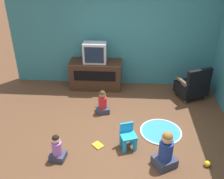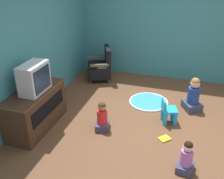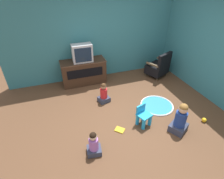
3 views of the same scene
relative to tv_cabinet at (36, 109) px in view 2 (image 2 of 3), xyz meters
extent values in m
plane|color=brown|center=(0.80, -1.90, -0.38)|extent=(30.00, 30.00, 0.00)
cube|color=teal|center=(0.46, 0.35, 0.94)|extent=(5.31, 0.12, 2.63)
cube|color=teal|center=(3.06, -2.25, 0.94)|extent=(0.12, 5.30, 2.63)
cube|color=#382316|center=(0.00, 0.00, -0.01)|extent=(1.30, 0.53, 0.73)
cube|color=#503626|center=(0.00, 0.00, 0.34)|extent=(1.32, 0.54, 0.02)
cube|color=black|center=(0.00, -0.27, 0.08)|extent=(1.04, 0.01, 0.26)
cube|color=#B7B7BC|center=(0.00, -0.05, 0.61)|extent=(0.57, 0.31, 0.51)
cube|color=#142338|center=(0.00, -0.21, 0.61)|extent=(0.46, 0.02, 0.40)
cylinder|color=brown|center=(2.53, -0.02, -0.33)|extent=(0.04, 0.04, 0.10)
cylinder|color=brown|center=(2.02, -0.24, -0.33)|extent=(0.04, 0.04, 0.10)
cylinder|color=brown|center=(2.72, -0.44, -0.33)|extent=(0.04, 0.04, 0.10)
cylinder|color=brown|center=(2.21, -0.67, -0.33)|extent=(0.04, 0.04, 0.10)
cube|color=black|center=(2.37, -0.34, -0.13)|extent=(0.82, 0.76, 0.29)
cube|color=black|center=(2.47, -0.55, 0.24)|extent=(0.61, 0.35, 0.45)
cube|color=brown|center=(2.64, -0.22, 0.11)|extent=(0.25, 0.45, 0.05)
cube|color=brown|center=(2.10, -0.46, 0.11)|extent=(0.25, 0.45, 0.05)
cylinder|color=#1E99DB|center=(0.80, -2.41, -0.23)|extent=(0.08, 0.08, 0.29)
cylinder|color=#1E99DB|center=(0.99, -2.34, -0.23)|extent=(0.08, 0.08, 0.29)
cylinder|color=#1E99DB|center=(0.74, -2.23, -0.23)|extent=(0.08, 0.08, 0.29)
cylinder|color=#1E99DB|center=(0.93, -2.17, -0.23)|extent=(0.08, 0.08, 0.29)
cube|color=#1E99DB|center=(0.87, -2.29, -0.11)|extent=(0.35, 0.34, 0.04)
cube|color=#1E99DB|center=(0.83, -2.18, 0.01)|extent=(0.25, 0.12, 0.19)
cylinder|color=teal|center=(1.52, -1.79, -0.37)|extent=(0.84, 0.84, 0.01)
torus|color=silver|center=(1.52, -1.79, -0.37)|extent=(0.85, 0.85, 0.04)
cube|color=#33384C|center=(0.29, -1.16, -0.32)|extent=(0.33, 0.31, 0.12)
cylinder|color=red|center=(0.29, -1.16, -0.12)|extent=(0.19, 0.19, 0.26)
sphere|color=#9E7051|center=(0.29, -1.16, 0.08)|extent=(0.15, 0.15, 0.15)
sphere|color=#472D19|center=(0.29, -1.16, 0.11)|extent=(0.14, 0.14, 0.14)
cube|color=#33384C|center=(1.49, -2.69, -0.30)|extent=(0.47, 0.45, 0.16)
cylinder|color=navy|center=(1.49, -2.69, -0.05)|extent=(0.24, 0.24, 0.34)
sphere|color=#D8AD8C|center=(1.49, -2.69, 0.21)|extent=(0.19, 0.19, 0.19)
sphere|color=olive|center=(1.49, -2.69, 0.24)|extent=(0.18, 0.18, 0.18)
cube|color=#33384C|center=(-0.36, -2.66, -0.32)|extent=(0.30, 0.27, 0.12)
cylinder|color=#A566BF|center=(-0.36, -2.66, -0.14)|extent=(0.17, 0.17, 0.25)
sphere|color=beige|center=(-0.36, -2.66, 0.05)|extent=(0.14, 0.14, 0.14)
sphere|color=black|center=(-0.36, -2.66, 0.08)|extent=(0.13, 0.13, 0.13)
sphere|color=yellow|center=(2.22, -2.67, -0.33)|extent=(0.10, 0.10, 0.10)
cube|color=gold|center=(0.30, -2.29, -0.37)|extent=(0.25, 0.25, 0.02)
camera|label=1|loc=(0.82, -6.04, 2.97)|focal=42.00mm
camera|label=2|loc=(-3.46, -2.51, 2.40)|focal=42.00mm
camera|label=3|loc=(-0.75, -4.79, 2.43)|focal=28.00mm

